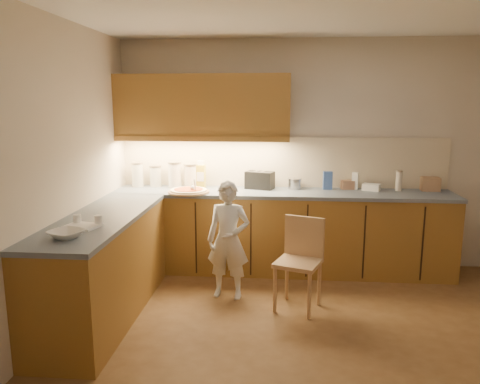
% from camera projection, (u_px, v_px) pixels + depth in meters
% --- Properties ---
extents(room, '(4.54, 4.50, 2.62)m').
position_uv_depth(room, '(336.00, 133.00, 3.37)').
color(room, brown).
rests_on(room, ground).
extents(l_counter, '(3.77, 2.62, 0.92)m').
position_uv_depth(l_counter, '(229.00, 241.00, 4.90)').
color(l_counter, olive).
rests_on(l_counter, ground).
extents(backsplash, '(3.75, 0.02, 0.58)m').
position_uv_depth(backsplash, '(282.00, 162.00, 5.43)').
color(backsplash, beige).
rests_on(backsplash, l_counter).
extents(upper_cabinets, '(1.95, 0.36, 0.73)m').
position_uv_depth(upper_cabinets, '(203.00, 106.00, 5.23)').
color(upper_cabinets, olive).
rests_on(upper_cabinets, ground).
extents(pizza_on_board, '(0.45, 0.45, 0.18)m').
position_uv_depth(pizza_on_board, '(189.00, 191.00, 5.12)').
color(pizza_on_board, tan).
rests_on(pizza_on_board, l_counter).
extents(child, '(0.46, 0.33, 1.16)m').
position_uv_depth(child, '(228.00, 240.00, 4.55)').
color(child, white).
rests_on(child, ground).
extents(wooden_chair, '(0.49, 0.49, 0.85)m').
position_uv_depth(wooden_chair, '(300.00, 256.00, 4.34)').
color(wooden_chair, tan).
rests_on(wooden_chair, ground).
extents(mixing_bowl, '(0.32, 0.32, 0.06)m').
position_uv_depth(mixing_bowl, '(66.00, 234.00, 3.42)').
color(mixing_bowl, white).
rests_on(mixing_bowl, l_counter).
extents(canister_a, '(0.14, 0.14, 0.29)m').
position_uv_depth(canister_a, '(138.00, 174.00, 5.47)').
color(canister_a, silver).
rests_on(canister_a, l_counter).
extents(canister_b, '(0.14, 0.14, 0.25)m').
position_uv_depth(canister_b, '(156.00, 176.00, 5.48)').
color(canister_b, white).
rests_on(canister_b, l_counter).
extents(canister_c, '(0.16, 0.16, 0.30)m').
position_uv_depth(canister_c, '(175.00, 175.00, 5.41)').
color(canister_c, white).
rests_on(canister_c, l_counter).
extents(canister_d, '(0.17, 0.17, 0.28)m').
position_uv_depth(canister_d, '(191.00, 175.00, 5.42)').
color(canister_d, white).
rests_on(canister_d, l_counter).
extents(oil_jug, '(0.11, 0.08, 0.31)m').
position_uv_depth(oil_jug, '(201.00, 175.00, 5.40)').
color(oil_jug, gold).
rests_on(oil_jug, l_counter).
extents(toaster, '(0.35, 0.26, 0.20)m').
position_uv_depth(toaster, '(260.00, 180.00, 5.34)').
color(toaster, black).
rests_on(toaster, l_counter).
extents(steel_pot, '(0.16, 0.16, 0.12)m').
position_uv_depth(steel_pot, '(295.00, 184.00, 5.33)').
color(steel_pot, '#B9BABF').
rests_on(steel_pot, l_counter).
extents(blue_box, '(0.10, 0.08, 0.20)m').
position_uv_depth(blue_box, '(328.00, 180.00, 5.31)').
color(blue_box, '#34529D').
rests_on(blue_box, l_counter).
extents(card_box_a, '(0.15, 0.11, 0.10)m').
position_uv_depth(card_box_a, '(348.00, 185.00, 5.32)').
color(card_box_a, tan).
rests_on(card_box_a, l_counter).
extents(white_bottle, '(0.08, 0.08, 0.20)m').
position_uv_depth(white_bottle, '(355.00, 181.00, 5.30)').
color(white_bottle, white).
rests_on(white_bottle, l_counter).
extents(flat_pack, '(0.22, 0.19, 0.07)m').
position_uv_depth(flat_pack, '(371.00, 187.00, 5.25)').
color(flat_pack, white).
rests_on(flat_pack, l_counter).
extents(tall_jar, '(0.07, 0.07, 0.23)m').
position_uv_depth(tall_jar, '(399.00, 181.00, 5.21)').
color(tall_jar, silver).
rests_on(tall_jar, l_counter).
extents(card_box_b, '(0.20, 0.16, 0.15)m').
position_uv_depth(card_box_b, '(430.00, 184.00, 5.23)').
color(card_box_b, '#A77D5A').
rests_on(card_box_b, l_counter).
extents(dough_cloth, '(0.30, 0.26, 0.02)m').
position_uv_depth(dough_cloth, '(82.00, 226.00, 3.71)').
color(dough_cloth, white).
rests_on(dough_cloth, l_counter).
extents(spice_jar_a, '(0.08, 0.08, 0.08)m').
position_uv_depth(spice_jar_a, '(77.00, 220.00, 3.79)').
color(spice_jar_a, white).
rests_on(spice_jar_a, l_counter).
extents(spice_jar_b, '(0.07, 0.07, 0.08)m').
position_uv_depth(spice_jar_b, '(98.00, 220.00, 3.77)').
color(spice_jar_b, white).
rests_on(spice_jar_b, l_counter).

